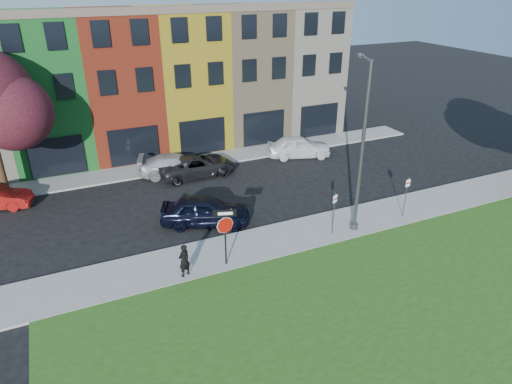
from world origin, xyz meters
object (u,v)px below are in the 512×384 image
man (184,260)px  sedan_near (205,211)px  street_lamp (361,149)px  stop_sign (225,226)px

man → sedan_near: bearing=-142.0°
street_lamp → sedan_near: bearing=174.8°
sedan_near → stop_sign: bearing=-162.7°
street_lamp → man: bearing=-154.0°
man → sedan_near: (2.42, 4.26, -0.10)m
street_lamp → stop_sign: bearing=-153.8°
stop_sign → sedan_near: stop_sign is taller
sedan_near → street_lamp: bearing=-95.1°
sedan_near → man: bearing=173.4°
man → street_lamp: bearing=160.8°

